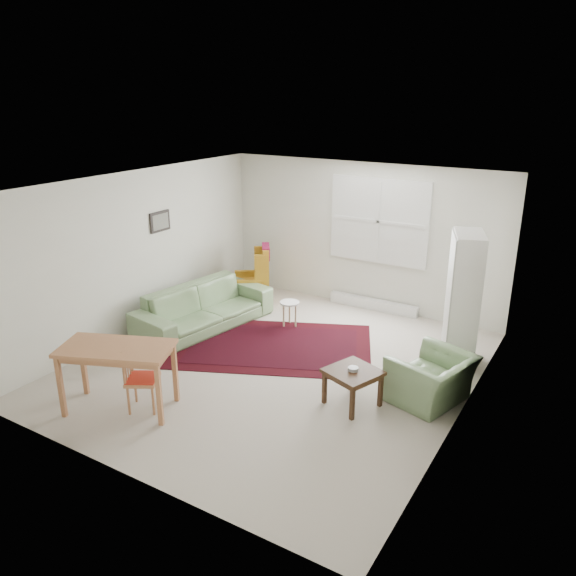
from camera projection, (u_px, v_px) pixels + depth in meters
The scene contains 10 objects.
room at pixel (286, 276), 7.51m from camera, with size 5.04×5.54×2.51m.
rug at pixel (273, 345), 8.36m from camera, with size 2.88×1.85×0.03m, color black, non-canonical shape.
sofa at pixel (204, 300), 8.90m from camera, with size 2.30×0.90×0.93m, color #6D8A5C.
armchair at pixel (432, 374), 6.78m from camera, with size 0.92×0.81×0.72m, color #6D8A5C.
wingback_chair at pixel (251, 274), 9.93m from camera, with size 0.61×0.64×1.05m, color #BD841D, non-canonical shape.
coffee_table at pixel (352, 387), 6.74m from camera, with size 0.57×0.57×0.46m, color #3A2212, non-canonical shape.
stool at pixel (290, 314), 9.02m from camera, with size 0.31×0.31×0.42m, color white, non-canonical shape.
cabinet at pixel (463, 300), 7.58m from camera, with size 0.39×0.74×1.85m, color silver, non-canonical shape.
desk at pixel (119, 378), 6.60m from camera, with size 1.29×0.64×0.81m, color #B07147, non-canonical shape.
desk_chair at pixel (142, 378), 6.60m from camera, with size 0.36×0.36×0.82m, color #B07147, non-canonical shape.
Camera 1 is at (3.73, -5.89, 3.60)m, focal length 35.00 mm.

